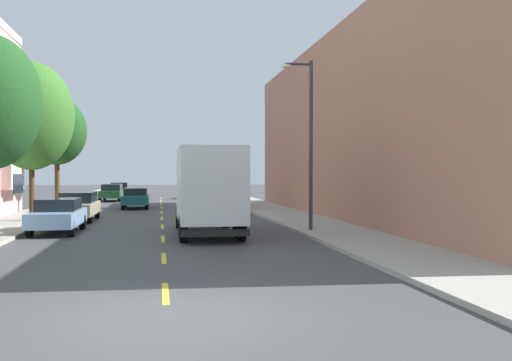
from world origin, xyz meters
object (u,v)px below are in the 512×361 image
(street_tree_third, at_px, (31,116))
(street_lamp, at_px, (307,132))
(parked_sedan_sky, at_px, (58,215))
(moving_teal_sedan, at_px, (136,198))
(delivery_box_truck, at_px, (208,187))
(street_tree_farthest, at_px, (57,131))
(parked_wagon_red, at_px, (119,189))
(parked_wagon_champagne, at_px, (78,205))
(parked_suv_black, at_px, (205,188))
(parked_pickup_orange, at_px, (227,197))
(parked_wagon_forest, at_px, (112,192))

(street_tree_third, xyz_separation_m, street_lamp, (12.35, -6.81, -1.13))
(parked_sedan_sky, height_order, moving_teal_sedan, same)
(street_lamp, height_order, delivery_box_truck, street_lamp)
(street_tree_farthest, distance_m, parked_wagon_red, 24.02)
(street_tree_third, distance_m, street_lamp, 14.15)
(street_lamp, xyz_separation_m, parked_wagon_champagne, (-10.30, 8.07, -3.40))
(parked_sedan_sky, distance_m, parked_suv_black, 32.63)
(street_tree_third, xyz_separation_m, delivery_box_truck, (8.20, -6.87, -3.38))
(delivery_box_truck, height_order, parked_wagon_champagne, delivery_box_truck)
(parked_wagon_champagne, height_order, parked_pickup_orange, parked_pickup_orange)
(street_tree_farthest, xyz_separation_m, parked_wagon_forest, (2.08, 15.27, -4.30))
(street_tree_farthest, bearing_deg, delivery_box_truck, -59.77)
(delivery_box_truck, height_order, moving_teal_sedan, delivery_box_truck)
(street_lamp, distance_m, parked_suv_black, 33.52)
(delivery_box_truck, xyz_separation_m, parked_suv_black, (2.47, 33.39, -0.97))
(delivery_box_truck, relative_size, parked_sedan_sky, 1.64)
(parked_wagon_red, height_order, parked_sedan_sky, parked_wagon_red)
(parked_wagon_red, height_order, parked_pickup_orange, parked_pickup_orange)
(street_tree_third, height_order, delivery_box_truck, street_tree_third)
(parked_wagon_champagne, height_order, parked_suv_black, parked_suv_black)
(parked_sedan_sky, height_order, parked_suv_black, parked_suv_black)
(street_lamp, distance_m, parked_wagon_champagne, 13.52)
(street_lamp, relative_size, parked_wagon_champagne, 1.49)
(street_lamp, relative_size, parked_suv_black, 1.46)
(street_tree_third, height_order, parked_sedan_sky, street_tree_third)
(parked_wagon_forest, height_order, parked_suv_black, parked_suv_black)
(street_tree_farthest, height_order, parked_wagon_red, street_tree_farthest)
(street_lamp, xyz_separation_m, parked_wagon_forest, (-10.27, 29.27, -3.40))
(parked_pickup_orange, bearing_deg, street_lamp, -84.79)
(street_lamp, height_order, moving_teal_sedan, street_lamp)
(street_tree_third, relative_size, parked_sedan_sky, 1.75)
(parked_wagon_forest, bearing_deg, street_tree_farthest, -97.76)
(parked_wagon_red, bearing_deg, parked_wagon_forest, -90.74)
(parked_wagon_red, distance_m, parked_pickup_orange, 22.91)
(street_tree_farthest, xyz_separation_m, parked_pickup_orange, (10.86, 2.32, -4.27))
(street_tree_third, height_order, parked_wagon_forest, street_tree_third)
(street_tree_farthest, height_order, street_lamp, street_tree_farthest)
(street_lamp, bearing_deg, parked_sedan_sky, 169.82)
(street_lamp, relative_size, delivery_box_truck, 0.95)
(parked_wagon_champagne, bearing_deg, parked_sedan_sky, -89.80)
(parked_wagon_champagne, bearing_deg, street_lamp, -38.08)
(street_lamp, distance_m, moving_teal_sedan, 20.18)
(delivery_box_truck, distance_m, parked_wagon_champagne, 10.26)
(street_tree_third, distance_m, parked_sedan_sky, 7.07)
(parked_suv_black, bearing_deg, street_tree_third, -111.92)
(parked_pickup_orange, bearing_deg, delivery_box_truck, -99.23)
(street_tree_farthest, bearing_deg, street_tree_third, -90.00)
(street_tree_farthest, bearing_deg, parked_wagon_champagne, -70.93)
(street_lamp, distance_m, delivery_box_truck, 4.72)
(street_tree_farthest, xyz_separation_m, parked_wagon_red, (2.19, 23.53, -4.30))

